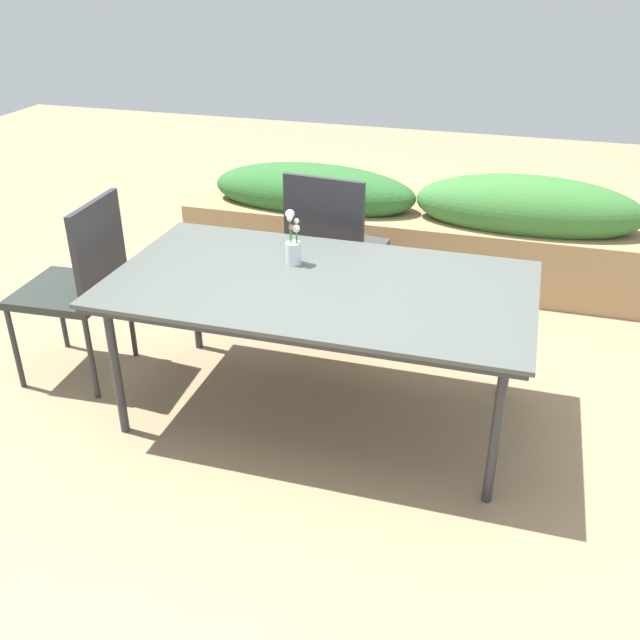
{
  "coord_description": "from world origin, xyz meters",
  "views": [
    {
      "loc": [
        0.73,
        -2.74,
        2.04
      ],
      "look_at": [
        -0.08,
        0.01,
        0.51
      ],
      "focal_mm": 40.0,
      "sensor_mm": 36.0,
      "label": 1
    }
  ],
  "objects_px": {
    "dining_table": "(320,290)",
    "planter_box": "(417,227)",
    "flower_vase": "(293,245)",
    "chair_far_side": "(333,243)",
    "chair_end_left": "(80,279)"
  },
  "relations": [
    {
      "from": "chair_far_side",
      "to": "flower_vase",
      "type": "bearing_deg",
      "value": -84.66
    },
    {
      "from": "chair_end_left",
      "to": "flower_vase",
      "type": "relative_size",
      "value": 3.7
    },
    {
      "from": "planter_box",
      "to": "chair_end_left",
      "type": "bearing_deg",
      "value": -129.5
    },
    {
      "from": "dining_table",
      "to": "flower_vase",
      "type": "xyz_separation_m",
      "value": [
        -0.18,
        0.16,
        0.13
      ]
    },
    {
      "from": "chair_end_left",
      "to": "flower_vase",
      "type": "xyz_separation_m",
      "value": [
        1.07,
        0.16,
        0.25
      ]
    },
    {
      "from": "flower_vase",
      "to": "chair_end_left",
      "type": "bearing_deg",
      "value": -171.72
    },
    {
      "from": "dining_table",
      "to": "chair_far_side",
      "type": "height_order",
      "value": "chair_far_side"
    },
    {
      "from": "dining_table",
      "to": "planter_box",
      "type": "distance_m",
      "value": 1.76
    },
    {
      "from": "flower_vase",
      "to": "planter_box",
      "type": "height_order",
      "value": "flower_vase"
    },
    {
      "from": "dining_table",
      "to": "flower_vase",
      "type": "bearing_deg",
      "value": 137.81
    },
    {
      "from": "dining_table",
      "to": "flower_vase",
      "type": "height_order",
      "value": "flower_vase"
    },
    {
      "from": "chair_far_side",
      "to": "flower_vase",
      "type": "height_order",
      "value": "chair_far_side"
    },
    {
      "from": "planter_box",
      "to": "chair_far_side",
      "type": "bearing_deg",
      "value": -110.25
    },
    {
      "from": "flower_vase",
      "to": "planter_box",
      "type": "relative_size",
      "value": 0.08
    },
    {
      "from": "planter_box",
      "to": "dining_table",
      "type": "bearing_deg",
      "value": -95.41
    }
  ]
}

